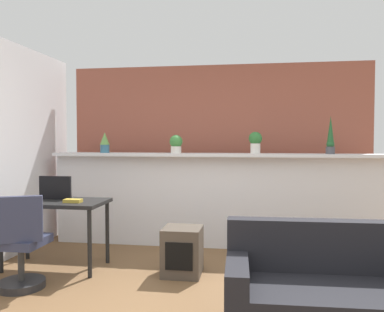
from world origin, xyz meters
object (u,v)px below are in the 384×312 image
at_px(potted_plant_1, 176,144).
at_px(tv_monitor, 55,188).
at_px(couch, 335,299).
at_px(potted_plant_3, 330,138).
at_px(potted_plant_2, 255,141).
at_px(potted_plant_0, 105,142).
at_px(book_on_desk, 73,201).
at_px(desk, 56,208).
at_px(side_cube_shelf, 182,251).
at_px(office_chair, 20,249).

bearing_deg(potted_plant_1, tv_monitor, -140.93).
bearing_deg(tv_monitor, couch, -23.92).
height_order(potted_plant_1, potted_plant_3, potted_plant_3).
xyz_separation_m(potted_plant_1, potted_plant_2, (1.03, 0.05, 0.03)).
xyz_separation_m(tv_monitor, couch, (2.79, -1.24, -0.60)).
relative_size(potted_plant_0, potted_plant_2, 0.99).
height_order(tv_monitor, book_on_desk, tv_monitor).
xyz_separation_m(desk, book_on_desk, (0.25, -0.10, 0.10)).
bearing_deg(side_cube_shelf, potted_plant_0, 139.63).
bearing_deg(desk, office_chair, -90.93).
distance_m(potted_plant_2, potted_plant_3, 0.93).
distance_m(tv_monitor, office_chair, 0.90).
height_order(potted_plant_3, desk, potted_plant_3).
bearing_deg(book_on_desk, potted_plant_0, 94.24).
bearing_deg(potted_plant_0, side_cube_shelf, -40.37).
height_order(potted_plant_3, side_cube_shelf, potted_plant_3).
distance_m(potted_plant_2, book_on_desk, 2.36).
bearing_deg(tv_monitor, side_cube_shelf, -3.59).
xyz_separation_m(potted_plant_2, tv_monitor, (-2.23, -1.02, -0.52)).
bearing_deg(tv_monitor, potted_plant_1, 39.07).
relative_size(potted_plant_1, office_chair, 0.27).
relative_size(potted_plant_2, potted_plant_3, 0.59).
bearing_deg(couch, potted_plant_3, 80.82).
height_order(potted_plant_1, desk, potted_plant_1).
height_order(potted_plant_0, potted_plant_2, potted_plant_2).
relative_size(potted_plant_2, desk, 0.26).
bearing_deg(tv_monitor, desk, -61.00).
xyz_separation_m(potted_plant_0, potted_plant_3, (2.95, 0.03, 0.06)).
relative_size(potted_plant_1, potted_plant_3, 0.50).
distance_m(potted_plant_3, desk, 3.39).
height_order(potted_plant_2, potted_plant_3, potted_plant_3).
bearing_deg(side_cube_shelf, potted_plant_3, 33.30).
bearing_deg(couch, desk, 157.14).
bearing_deg(potted_plant_1, book_on_desk, -128.13).
height_order(desk, couch, couch).
relative_size(potted_plant_1, tv_monitor, 0.65).
xyz_separation_m(book_on_desk, couch, (2.50, -1.06, -0.49)).
relative_size(potted_plant_0, book_on_desk, 1.50).
xyz_separation_m(potted_plant_1, couch, (1.59, -2.21, -1.09)).
height_order(potted_plant_2, tv_monitor, potted_plant_2).
bearing_deg(potted_plant_2, potted_plant_1, -177.04).
height_order(potted_plant_0, tv_monitor, potted_plant_0).
height_order(potted_plant_0, potted_plant_3, potted_plant_3).
bearing_deg(office_chair, book_on_desk, 65.51).
distance_m(potted_plant_0, potted_plant_3, 2.95).
relative_size(potted_plant_0, desk, 0.25).
distance_m(potted_plant_2, desk, 2.55).
bearing_deg(side_cube_shelf, couch, -40.94).
bearing_deg(tv_monitor, potted_plant_3, 17.82).
distance_m(potted_plant_3, book_on_desk, 3.17).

